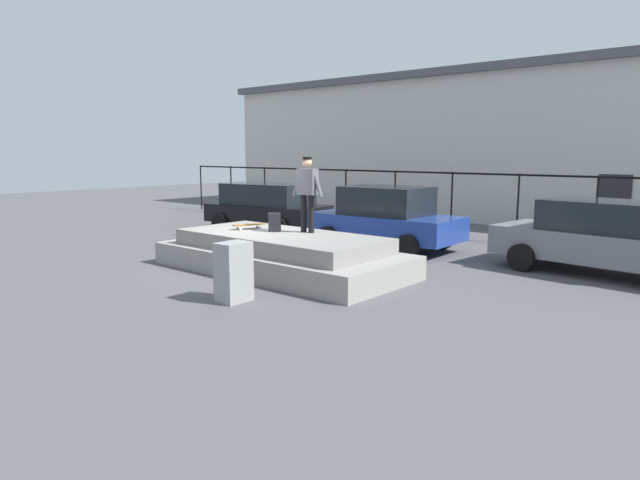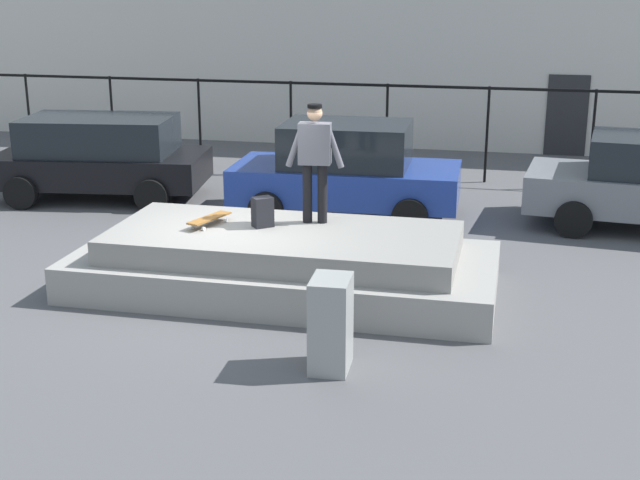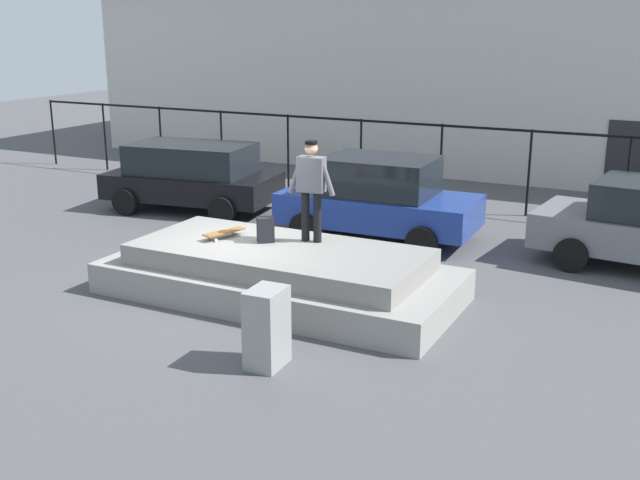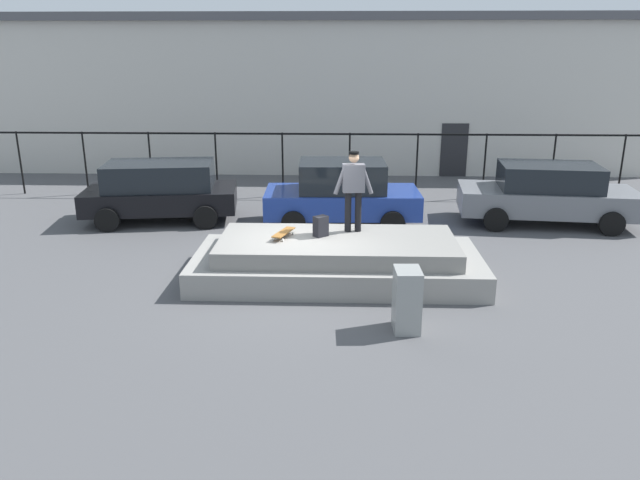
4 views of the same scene
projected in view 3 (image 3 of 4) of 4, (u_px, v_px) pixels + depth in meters
The scene contains 10 objects.
ground_plane at pixel (238, 291), 13.26m from camera, with size 60.00×60.00×0.00m, color #4C4C4F.
concrete_ledge at pixel (280, 274), 12.94m from camera, with size 6.01×2.72×0.87m.
skateboarder at pixel (311, 184), 12.85m from camera, with size 0.86×0.29×1.73m.
skateboard at pixel (224, 232), 13.31m from camera, with size 0.45×0.83×0.12m.
backpack at pixel (266, 230), 13.03m from camera, with size 0.28×0.20×0.44m, color black.
car_black_hatchback_near at pixel (192, 175), 18.75m from camera, with size 4.38×2.63×1.65m.
car_blue_sedan_mid at pixel (379, 198), 16.29m from camera, with size 4.22×2.27×1.76m.
utility_box at pixel (267, 328), 10.26m from camera, with size 0.44×0.60×1.10m, color gray.
fence_row at pixel (400, 147), 19.44m from camera, with size 24.06×0.06×2.08m.
warehouse_building at pixel (485, 69), 25.69m from camera, with size 25.90×9.08×5.93m.
Camera 3 is at (6.92, -10.51, 4.52)m, focal length 42.89 mm.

